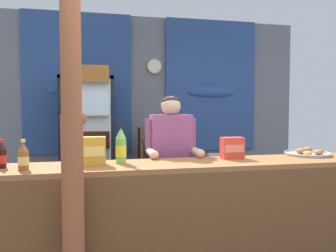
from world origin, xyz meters
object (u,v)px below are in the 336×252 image
Objects in this scene: bottle_shelf_rack at (156,166)px; soda_bottle_lime_soda at (121,146)px; timber_post at (72,123)px; drink_fridge at (87,137)px; plastic_lawn_chair at (224,181)px; snack_box_choco_powder at (92,151)px; pastry_tray at (308,153)px; soda_bottle_iced_tea at (23,157)px; stall_counter at (188,210)px; snack_box_crackers at (232,148)px; shopkeeper at (171,154)px; soda_bottle_cola at (2,156)px.

soda_bottle_lime_soda is (-0.62, -1.80, 0.50)m from bottle_shelf_rack.
bottle_shelf_rack is (0.97, 2.28, -0.71)m from timber_post.
drink_fridge is 2.22× the size of plastic_lawn_chair.
plastic_lawn_chair is at bearing 36.37° from snack_box_choco_powder.
timber_post reaches higher than pastry_tray.
drink_fridge reaches higher than snack_box_choco_powder.
soda_bottle_lime_soda is at bearing -108.96° from bottle_shelf_rack.
bottle_shelf_rack is at bearing 55.81° from soda_bottle_iced_tea.
snack_box_choco_powder is 2.03m from pastry_tray.
stall_counter is 1.99m from bottle_shelf_rack.
pastry_tray is at bearing 14.52° from timber_post.
timber_post is at bearing -113.16° from bottle_shelf_rack.
soda_bottle_iced_tea is 1.16× the size of snack_box_crackers.
plastic_lawn_chair is at bearing 111.70° from pastry_tray.
timber_post is 1.79× the size of shopkeeper.
soda_bottle_lime_soda is at bearing -177.31° from pastry_tray.
shopkeeper is 1.48m from soda_bottle_cola.
drink_fridge is 1.81m from plastic_lawn_chair.
timber_post is 1.43× the size of drink_fridge.
shopkeeper is 0.87m from snack_box_choco_powder.
plastic_lawn_chair is at bearing 43.16° from timber_post.
shopkeeper reaches higher than stall_counter.
soda_bottle_cola is 0.22m from soda_bottle_iced_tea.
soda_bottle_lime_soda is at bearing 8.66° from snack_box_choco_powder.
soda_bottle_lime_soda is 1.51× the size of soda_bottle_cola.
drink_fridge is at bearing 144.50° from pastry_tray.
shopkeeper is at bearing 165.84° from pastry_tray.
shopkeeper is 7.01× the size of soda_bottle_cola.
snack_box_crackers is at bearing -37.12° from shopkeeper.
stall_counter is 1.36m from pastry_tray.
stall_counter is 15.85× the size of soda_bottle_cola.
drink_fridge is 1.62m from snack_box_choco_powder.
drink_fridge is at bearing -166.30° from bottle_shelf_rack.
pastry_tray is (2.02, 0.12, -0.09)m from snack_box_choco_powder.
soda_bottle_iced_tea reaches higher than soda_bottle_cola.
bottle_shelf_rack reaches higher than plastic_lawn_chair.
drink_fridge is at bearing 124.94° from shopkeeper.
snack_box_crackers is at bearing -78.02° from bottle_shelf_rack.
soda_bottle_cola is at bearing -129.49° from bottle_shelf_rack.
snack_box_choco_powder reaches higher than soda_bottle_cola.
timber_post is 12.17× the size of snack_box_choco_powder.
soda_bottle_iced_tea is (-0.36, 0.31, -0.26)m from timber_post.
drink_fridge is at bearing 88.66° from timber_post.
shopkeeper is 6.75× the size of soda_bottle_iced_tea.
snack_box_choco_powder is (-0.75, 0.15, 0.48)m from stall_counter.
soda_bottle_lime_soda is 0.77× the size of pastry_tray.
snack_box_choco_powder is (-0.75, -0.44, 0.11)m from shopkeeper.
soda_bottle_iced_tea is (-2.08, -1.31, 0.56)m from plastic_lawn_chair.
timber_post reaches higher than stall_counter.
drink_fridge is 1.79m from soda_bottle_iced_tea.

